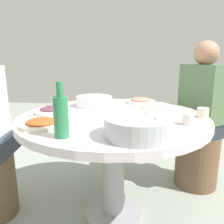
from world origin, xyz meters
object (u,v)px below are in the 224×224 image
dish_stirfry (41,123)px  diner_right (202,98)px  green_bottle (61,115)px  tea_cup_side (203,113)px  soup_bowl (94,101)px  round_dining_table (113,134)px  tea_cup_far (188,119)px  dish_shrimp (141,101)px  rice_bowl (138,126)px  dish_eggplant (52,110)px  dish_noodles (153,109)px  tea_cup_near (57,102)px  stool_for_diner_right (197,160)px

dish_stirfry → diner_right: bearing=-146.0°
green_bottle → tea_cup_side: bearing=-151.7°
soup_bowl → dish_stirfry: (0.21, 0.55, -0.02)m
round_dining_table → tea_cup_far: tea_cup_far is taller
soup_bowl → diner_right: (-0.86, -0.17, 0.01)m
green_bottle → tea_cup_side: (-0.77, -0.41, -0.07)m
dish_shrimp → dish_stirfry: bearing=51.1°
diner_right → dish_shrimp: bearing=1.8°
dish_stirfry → tea_cup_side: 0.96m
soup_bowl → tea_cup_side: 0.77m
dish_stirfry → green_bottle: 0.23m
rice_bowl → soup_bowl: rice_bowl is taller
tea_cup_far → diner_right: size_ratio=0.08×
dish_eggplant → diner_right: bearing=-159.3°
dish_shrimp → dish_eggplant: bearing=33.4°
tea_cup_far → tea_cup_side: 0.22m
dish_noodles → dish_shrimp: (0.07, -0.32, -0.00)m
dish_noodles → diner_right: diner_right is taller
dish_noodles → rice_bowl: bearing=75.7°
rice_bowl → dish_stirfry: bearing=-13.8°
tea_cup_far → diner_right: 0.69m
dish_stirfry → tea_cup_near: size_ratio=2.96×
dish_noodles → diner_right: bearing=-142.1°
tea_cup_far → stool_for_diner_right: bearing=-113.6°
green_bottle → tea_cup_near: size_ratio=3.41×
rice_bowl → dish_shrimp: bearing=-94.3°
rice_bowl → green_bottle: green_bottle is taller
dish_shrimp → tea_cup_near: (0.64, 0.19, 0.02)m
tea_cup_near → tea_cup_side: (-0.99, 0.26, -0.01)m
dish_shrimp → tea_cup_side: 0.57m
tea_cup_far → round_dining_table: bearing=-24.2°
soup_bowl → tea_cup_near: bearing=7.4°
green_bottle → diner_right: 1.26m
rice_bowl → dish_shrimp: (-0.06, -0.83, -0.03)m
diner_right → dish_eggplant: bearing=20.7°
dish_stirfry → tea_cup_near: tea_cup_near is taller
round_dining_table → rice_bowl: bearing=109.1°
dish_shrimp → dish_stirfry: size_ratio=1.07×
dish_noodles → tea_cup_side: 0.31m
green_bottle → dish_eggplant: bearing=-66.4°
tea_cup_side → diner_right: (-0.14, -0.46, 0.02)m
soup_bowl → tea_cup_side: bearing=157.7°
dish_stirfry → tea_cup_far: (-0.79, -0.09, 0.01)m
soup_bowl → tea_cup_far: bearing=141.4°
tea_cup_near → stool_for_diner_right: 1.27m
soup_bowl → tea_cup_near: (0.28, 0.04, 0.00)m
dish_stirfry → tea_cup_far: bearing=-173.7°
tea_cup_far → dish_shrimp: bearing=-70.2°
tea_cup_side → tea_cup_near: bearing=-14.5°
dish_stirfry → tea_cup_side: (-0.92, -0.26, 0.01)m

